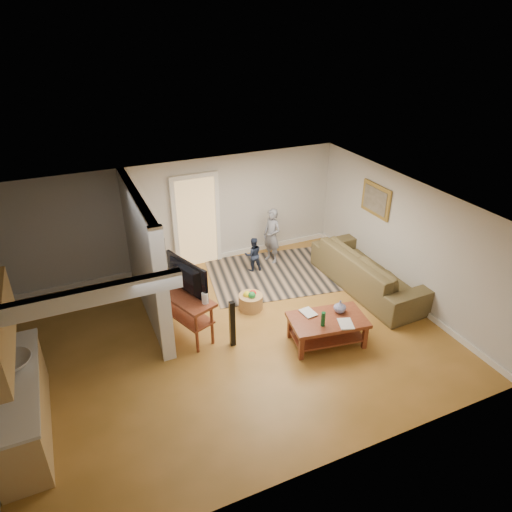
# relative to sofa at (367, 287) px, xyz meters

# --- Properties ---
(ground) EXTENTS (7.50, 7.50, 0.00)m
(ground) POSITION_rel_sofa_xyz_m (-3.30, -0.42, 0.00)
(ground) COLOR brown
(ground) RESTS_ON ground
(room_shell) EXTENTS (7.54, 6.02, 2.52)m
(room_shell) POSITION_rel_sofa_xyz_m (-4.37, 0.01, 1.46)
(room_shell) COLOR beige
(room_shell) RESTS_ON ground
(area_rug) EXTENTS (3.21, 2.56, 0.01)m
(area_rug) POSITION_rel_sofa_xyz_m (-1.59, 1.32, 0.01)
(area_rug) COLOR black
(area_rug) RESTS_ON ground
(sofa) EXTENTS (1.21, 2.90, 0.84)m
(sofa) POSITION_rel_sofa_xyz_m (0.00, 0.00, 0.00)
(sofa) COLOR #403520
(sofa) RESTS_ON ground
(coffee_table) EXTENTS (1.45, 0.99, 0.79)m
(coffee_table) POSITION_rel_sofa_xyz_m (-1.79, -1.23, 0.41)
(coffee_table) COLOR #602516
(coffee_table) RESTS_ON ground
(tv_console) EXTENTS (0.96, 1.45, 1.17)m
(tv_console) POSITION_rel_sofa_xyz_m (-4.03, 0.05, 0.78)
(tv_console) COLOR #602516
(tv_console) RESTS_ON ground
(speaker_left) EXTENTS (0.10, 0.10, 0.91)m
(speaker_left) POSITION_rel_sofa_xyz_m (-3.37, -0.62, 0.45)
(speaker_left) COLOR black
(speaker_left) RESTS_ON ground
(speaker_right) EXTENTS (0.13, 0.13, 1.00)m
(speaker_right) POSITION_rel_sofa_xyz_m (-3.91, 2.08, 0.50)
(speaker_right) COLOR black
(speaker_right) RESTS_ON ground
(toy_basket) EXTENTS (0.48, 0.48, 0.43)m
(toy_basket) POSITION_rel_sofa_xyz_m (-2.63, 0.29, 0.18)
(toy_basket) COLOR #A47147
(toy_basket) RESTS_ON ground
(child) EXTENTS (0.46, 0.56, 1.33)m
(child) POSITION_rel_sofa_xyz_m (-1.38, 1.92, 0.00)
(child) COLOR slate
(child) RESTS_ON ground
(toddler) EXTENTS (0.45, 0.38, 0.82)m
(toddler) POSITION_rel_sofa_xyz_m (-1.96, 1.69, 0.00)
(toddler) COLOR #1D263D
(toddler) RESTS_ON ground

